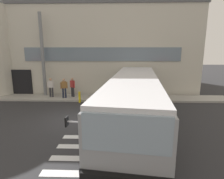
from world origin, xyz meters
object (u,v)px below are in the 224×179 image
at_px(safety_bollard_yellow, 80,97).
at_px(passenger_at_curb_edge, 72,86).
at_px(entry_support_column, 43,55).
at_px(passenger_near_column, 51,86).
at_px(passenger_by_doorway, 64,87).
at_px(bus_main_foreground, 134,100).

bearing_deg(safety_bollard_yellow, passenger_at_curb_edge, 123.58).
distance_m(entry_support_column, passenger_near_column, 2.80).
height_order(passenger_at_curb_edge, safety_bollard_yellow, passenger_at_curb_edge).
relative_size(entry_support_column, safety_bollard_yellow, 7.92).
xyz_separation_m(passenger_by_doorway, passenger_at_curb_edge, (0.62, 0.42, 0.00)).
bearing_deg(bus_main_foreground, passenger_by_doorway, 139.11).
relative_size(bus_main_foreground, passenger_by_doorway, 7.58).
distance_m(passenger_near_column, safety_bollard_yellow, 3.00).
height_order(passenger_by_doorway, safety_bollard_yellow, passenger_by_doorway).
height_order(bus_main_foreground, passenger_near_column, bus_main_foreground).
relative_size(entry_support_column, passenger_at_curb_edge, 4.26).
bearing_deg(passenger_at_curb_edge, bus_main_foreground, -46.70).
xyz_separation_m(bus_main_foreground, passenger_by_doorway, (-5.53, 4.79, -0.26)).
height_order(passenger_by_doorway, passenger_at_curb_edge, same).
bearing_deg(passenger_near_column, entry_support_column, 140.69).
bearing_deg(bus_main_foreground, passenger_at_curb_edge, 133.30).
xyz_separation_m(bus_main_foreground, safety_bollard_yellow, (-4.04, 3.90, -0.89)).
xyz_separation_m(passenger_at_curb_edge, safety_bollard_yellow, (0.87, -1.31, -0.63)).
bearing_deg(bus_main_foreground, passenger_near_column, 143.15).
xyz_separation_m(passenger_near_column, safety_bollard_yellow, (2.69, -1.15, -0.66)).
relative_size(entry_support_column, bus_main_foreground, 0.56).
bearing_deg(entry_support_column, safety_bollard_yellow, -27.27).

